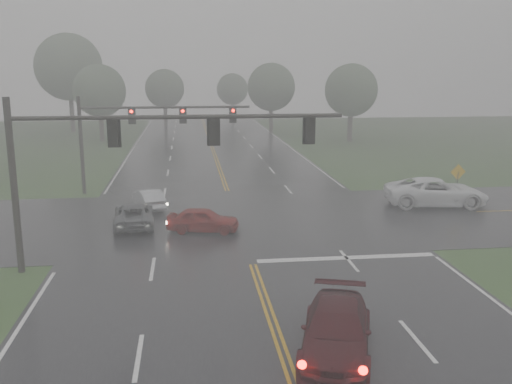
{
  "coord_description": "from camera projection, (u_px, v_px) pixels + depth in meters",
  "views": [
    {
      "loc": [
        -2.85,
        -10.46,
        8.77
      ],
      "look_at": [
        0.4,
        16.0,
        2.96
      ],
      "focal_mm": 40.0,
      "sensor_mm": 36.0,
      "label": 1
    }
  ],
  "objects": [
    {
      "name": "main_road",
      "position": [
        240.0,
        229.0,
        31.75
      ],
      "size": [
        18.0,
        160.0,
        0.02
      ],
      "primitive_type": "cube",
      "color": "black",
      "rests_on": "ground"
    },
    {
      "name": "cross_street",
      "position": [
        237.0,
        220.0,
        33.69
      ],
      "size": [
        120.0,
        14.0,
        0.02
      ],
      "primitive_type": "cube",
      "color": "black",
      "rests_on": "ground"
    },
    {
      "name": "stop_bar",
      "position": [
        346.0,
        258.0,
        26.86
      ],
      "size": [
        8.5,
        0.5,
        0.01
      ],
      "primitive_type": "cube",
      "color": "silver",
      "rests_on": "ground"
    },
    {
      "name": "sedan_maroon",
      "position": [
        336.0,
        353.0,
        17.91
      ],
      "size": [
        3.58,
        5.6,
        1.51
      ],
      "primitive_type": "imported",
      "rotation": [
        0.0,
        0.0,
        -0.31
      ],
      "color": "#370A0E",
      "rests_on": "ground"
    },
    {
      "name": "sedan_red",
      "position": [
        203.0,
        232.0,
        31.2
      ],
      "size": [
        4.14,
        2.32,
        1.33
      ],
      "primitive_type": "imported",
      "rotation": [
        0.0,
        0.0,
        1.37
      ],
      "color": "maroon",
      "rests_on": "ground"
    },
    {
      "name": "sedan_silver",
      "position": [
        149.0,
        209.0,
        36.32
      ],
      "size": [
        2.4,
        4.04,
        1.26
      ],
      "primitive_type": "imported",
      "rotation": [
        0.0,
        0.0,
        3.44
      ],
      "color": "#B8BCC1",
      "rests_on": "ground"
    },
    {
      "name": "car_grey",
      "position": [
        134.0,
        226.0,
        32.31
      ],
      "size": [
        2.49,
        4.83,
        1.3
      ],
      "primitive_type": "imported",
      "rotation": [
        0.0,
        0.0,
        3.21
      ],
      "color": "#4B4E52",
      "rests_on": "ground"
    },
    {
      "name": "pickup_white",
      "position": [
        435.0,
        206.0,
        37.13
      ],
      "size": [
        6.8,
        3.76,
        1.8
      ],
      "primitive_type": "imported",
      "rotation": [
        0.0,
        0.0,
        1.45
      ],
      "color": "white",
      "rests_on": "ground"
    },
    {
      "name": "signal_gantry_near",
      "position": [
        119.0,
        149.0,
        24.47
      ],
      "size": [
        14.37,
        0.33,
        7.62
      ],
      "color": "black",
      "rests_on": "ground"
    },
    {
      "name": "signal_gantry_far",
      "position": [
        134.0,
        125.0,
        40.18
      ],
      "size": [
        12.04,
        0.35,
        6.87
      ],
      "color": "black",
      "rests_on": "ground"
    },
    {
      "name": "sign_diamond_east",
      "position": [
        458.0,
        176.0,
        37.82
      ],
      "size": [
        1.07,
        0.1,
        2.57
      ],
      "rotation": [
        0.0,
        0.0,
        0.03
      ],
      "color": "black",
      "rests_on": "ground"
    },
    {
      "name": "tree_nw_a",
      "position": [
        100.0,
        91.0,
        68.61
      ],
      "size": [
        6.31,
        6.31,
        9.27
      ],
      "color": "#352822",
      "rests_on": "ground"
    },
    {
      "name": "tree_ne_a",
      "position": [
        271.0,
        87.0,
        77.01
      ],
      "size": [
        6.47,
        6.47,
        9.51
      ],
      "color": "#352822",
      "rests_on": "ground"
    },
    {
      "name": "tree_n_mid",
      "position": [
        165.0,
        89.0,
        86.41
      ],
      "size": [
        5.91,
        5.91,
        8.68
      ],
      "color": "#352822",
      "rests_on": "ground"
    },
    {
      "name": "tree_e_near",
      "position": [
        351.0,
        90.0,
        68.72
      ],
      "size": [
        6.37,
        6.37,
        9.35
      ],
      "color": "#352822",
      "rests_on": "ground"
    },
    {
      "name": "tree_nw_b",
      "position": [
        69.0,
        67.0,
        78.26
      ],
      "size": [
        9.2,
        9.2,
        13.52
      ],
      "color": "#352822",
      "rests_on": "ground"
    },
    {
      "name": "tree_n_far",
      "position": [
        232.0,
        89.0,
        97.75
      ],
      "size": [
        5.41,
        5.41,
        7.94
      ],
      "color": "#352822",
      "rests_on": "ground"
    }
  ]
}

